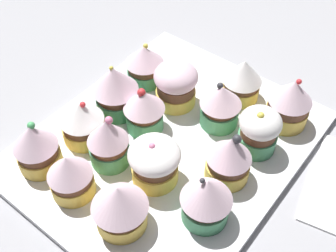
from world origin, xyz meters
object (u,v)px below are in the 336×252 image
(cupcake_2, at_px, (259,130))
(cupcake_4, at_px, (176,84))
(cupcake_15, at_px, (36,146))
(cupcake_13, at_px, (120,205))
(cupcake_14, at_px, (70,175))
(cupcake_0, at_px, (290,102))
(cupcake_9, at_px, (206,198))
(cupcake_7, at_px, (142,111))
(cupcake_11, at_px, (108,141))
(cupcake_3, at_px, (220,105))
(cupcake_8, at_px, (117,88))
(cupcake_1, at_px, (242,79))
(baking_tray, at_px, (168,143))
(cupcake_10, at_px, (155,161))
(cupcake_5, at_px, (144,64))
(cupcake_12, at_px, (82,121))
(cupcake_6, at_px, (231,156))

(cupcake_2, relative_size, cupcake_4, 1.02)
(cupcake_4, bearing_deg, cupcake_15, 72.00)
(cupcake_13, xyz_separation_m, cupcake_14, (0.08, 0.00, -0.00))
(cupcake_0, xyz_separation_m, cupcake_9, (0.00, 0.20, -0.00))
(cupcake_7, height_order, cupcake_11, cupcake_11)
(cupcake_3, bearing_deg, cupcake_2, 173.67)
(cupcake_2, bearing_deg, cupcake_11, 44.82)
(cupcake_3, bearing_deg, cupcake_15, 55.91)
(cupcake_7, distance_m, cupcake_8, 0.06)
(cupcake_1, relative_size, cupcake_3, 0.97)
(baking_tray, bearing_deg, cupcake_2, -147.29)
(cupcake_9, height_order, cupcake_10, cupcake_9)
(baking_tray, bearing_deg, cupcake_13, 105.28)
(cupcake_1, height_order, cupcake_8, cupcake_8)
(cupcake_8, bearing_deg, cupcake_5, -81.48)
(cupcake_3, relative_size, cupcake_12, 1.08)
(cupcake_12, bearing_deg, cupcake_11, 172.44)
(cupcake_3, bearing_deg, cupcake_14, 69.92)
(cupcake_1, distance_m, cupcake_6, 0.15)
(cupcake_11, relative_size, cupcake_13, 1.11)
(baking_tray, bearing_deg, cupcake_8, -2.40)
(cupcake_3, distance_m, cupcake_13, 0.21)
(baking_tray, height_order, cupcake_14, cupcake_14)
(cupcake_6, bearing_deg, cupcake_14, 46.02)
(cupcake_1, relative_size, cupcake_10, 1.03)
(cupcake_12, relative_size, cupcake_14, 1.00)
(cupcake_15, bearing_deg, cupcake_0, -128.52)
(cupcake_10, bearing_deg, cupcake_9, 175.34)
(baking_tray, bearing_deg, cupcake_0, -129.35)
(cupcake_5, bearing_deg, cupcake_7, 128.64)
(cupcake_6, height_order, cupcake_8, cupcake_8)
(cupcake_5, bearing_deg, cupcake_10, 134.23)
(cupcake_8, relative_size, cupcake_13, 1.16)
(cupcake_3, xyz_separation_m, cupcake_11, (0.08, 0.15, 0.00))
(cupcake_1, height_order, cupcake_13, cupcake_13)
(cupcake_1, relative_size, cupcake_8, 0.84)
(cupcake_2, bearing_deg, cupcake_12, 33.87)
(cupcake_6, xyz_separation_m, cupcake_13, (0.06, 0.14, 0.00))
(cupcake_8, relative_size, cupcake_10, 1.22)
(cupcake_13, bearing_deg, cupcake_6, -113.28)
(cupcake_3, distance_m, cupcake_10, 0.13)
(cupcake_1, bearing_deg, cupcake_3, 93.98)
(cupcake_9, distance_m, cupcake_13, 0.10)
(cupcake_11, bearing_deg, cupcake_13, 141.43)
(cupcake_14, relative_size, cupcake_15, 0.87)
(cupcake_6, distance_m, cupcake_10, 0.10)
(cupcake_14, bearing_deg, cupcake_2, -125.00)
(cupcake_6, distance_m, cupcake_7, 0.14)
(cupcake_2, height_order, cupcake_5, cupcake_2)
(cupcake_0, xyz_separation_m, cupcake_14, (0.15, 0.27, -0.01))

